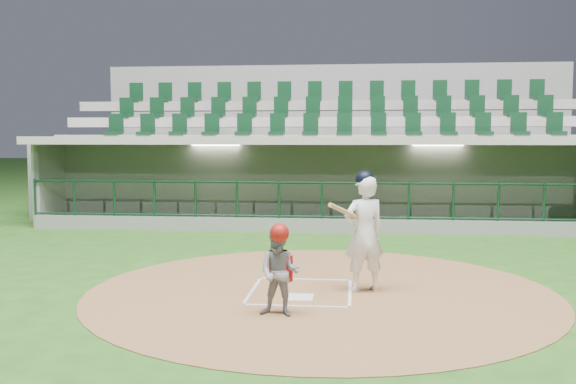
% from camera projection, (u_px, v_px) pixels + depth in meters
% --- Properties ---
extents(ground, '(120.00, 120.00, 0.00)m').
position_uv_depth(ground, '(302.00, 288.00, 10.15)').
color(ground, '#224F16').
rests_on(ground, ground).
extents(dirt_circle, '(7.20, 7.20, 0.01)m').
position_uv_depth(dirt_circle, '(321.00, 291.00, 9.92)').
color(dirt_circle, brown).
rests_on(dirt_circle, ground).
extents(home_plate, '(0.43, 0.43, 0.02)m').
position_uv_depth(home_plate, '(299.00, 297.00, 9.45)').
color(home_plate, silver).
rests_on(home_plate, dirt_circle).
extents(batter_box_chalk, '(1.55, 1.80, 0.01)m').
position_uv_depth(batter_box_chalk, '(301.00, 291.00, 9.85)').
color(batter_box_chalk, silver).
rests_on(batter_box_chalk, ground).
extents(dugout_structure, '(16.40, 3.70, 3.00)m').
position_uv_depth(dugout_structure, '(331.00, 188.00, 17.79)').
color(dugout_structure, slate).
rests_on(dugout_structure, ground).
extents(seating_deck, '(17.00, 6.72, 5.15)m').
position_uv_depth(seating_deck, '(330.00, 167.00, 20.83)').
color(seating_deck, slate).
rests_on(seating_deck, ground).
extents(batter, '(0.92, 0.97, 1.86)m').
position_uv_depth(batter, '(364.00, 231.00, 9.83)').
color(batter, white).
rests_on(batter, dirt_circle).
extents(catcher, '(0.62, 0.52, 1.24)m').
position_uv_depth(catcher, '(280.00, 270.00, 8.49)').
color(catcher, gray).
rests_on(catcher, dirt_circle).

